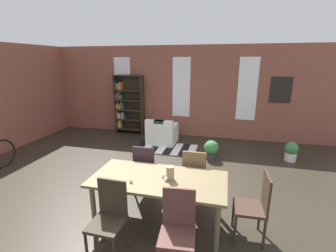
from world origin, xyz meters
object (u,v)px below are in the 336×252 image
dining_chair_head_right (256,205)px  dining_chair_near_left (109,216)px  dining_chair_far_right (195,174)px  dining_chair_near_right (178,228)px  armchair_white (162,134)px  potted_plant_by_shelf (291,151)px  vase_on_table (170,173)px  potted_plant_corner (211,149)px  bookshelf_tall (128,104)px  dining_chair_far_left (146,168)px  dining_table (158,183)px

dining_chair_head_right → dining_chair_near_left: bearing=-158.9°
dining_chair_far_right → dining_chair_near_right: same height
armchair_white → potted_plant_by_shelf: 3.39m
vase_on_table → potted_plant_corner: 2.66m
potted_plant_corner → dining_chair_near_left: bearing=-107.5°
dining_chair_near_left → bookshelf_tall: bearing=110.8°
dining_chair_near_right → bookshelf_tall: size_ratio=0.50×
bookshelf_tall → potted_plant_corner: bookshelf_tall is taller
potted_plant_by_shelf → potted_plant_corner: bearing=-169.1°
dining_chair_far_left → potted_plant_corner: (1.02, 1.89, -0.26)m
dining_chair_far_right → dining_chair_far_left: same height
vase_on_table → bookshelf_tall: size_ratio=0.10×
dining_chair_far_left → dining_chair_near_right: size_ratio=1.00×
vase_on_table → bookshelf_tall: (-2.42, 4.12, 0.13)m
vase_on_table → bookshelf_tall: 4.78m
dining_table → potted_plant_corner: 2.66m
vase_on_table → dining_chair_near_left: bearing=-131.7°
dining_chair_far_right → potted_plant_corner: size_ratio=2.00×
dining_chair_far_left → bookshelf_tall: 3.92m
dining_chair_far_right → dining_chair_near_right: (-0.01, -1.36, 0.00)m
potted_plant_by_shelf → dining_chair_far_right: bearing=-132.2°
dining_chair_near_left → dining_chair_head_right: 1.89m
bookshelf_tall → armchair_white: bearing=-27.7°
potted_plant_corner → dining_chair_far_right: bearing=-94.8°
vase_on_table → dining_chair_far_right: dining_chair_far_right is taller
dining_chair_far_right → dining_chair_near_right: size_ratio=1.00×
vase_on_table → potted_plant_corner: (0.42, 2.56, -0.58)m
dining_chair_near_left → dining_chair_near_right: (0.85, -0.00, 0.00)m
armchair_white → vase_on_table: bearing=-72.7°
dining_chair_far_left → dining_chair_near_right: (0.86, -1.36, 0.00)m
vase_on_table → armchair_white: bearing=107.3°
dining_chair_far_right → bookshelf_tall: 4.39m
dining_chair_head_right → bookshelf_tall: 5.48m
armchair_white → dining_chair_near_left: bearing=-83.6°
dining_chair_near_left → dining_chair_far_left: bearing=90.0°
vase_on_table → dining_chair_near_left: dining_chair_near_left is taller
dining_chair_near_left → armchair_white: 4.12m
dining_table → dining_chair_far_left: dining_chair_far_left is taller
dining_chair_far_right → dining_chair_head_right: size_ratio=1.00×
potted_plant_corner → bookshelf_tall: bearing=151.3°
dining_chair_near_left → dining_chair_head_right: size_ratio=1.00×
dining_chair_far_right → bookshelf_tall: bearing=127.9°
bookshelf_tall → dining_chair_far_left: bearing=-62.2°
armchair_white → potted_plant_corner: (1.48, -0.84, -0.02)m
vase_on_table → potted_plant_corner: size_ratio=0.42×
dining_chair_far_left → dining_chair_near_right: bearing=-57.8°
dining_chair_near_right → potted_plant_by_shelf: size_ratio=2.00×
dining_chair_far_right → dining_chair_near_left: bearing=-122.5°
dining_chair_near_left → dining_chair_near_right: 0.85m
dining_table → dining_chair_near_right: (0.42, -0.68, -0.14)m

